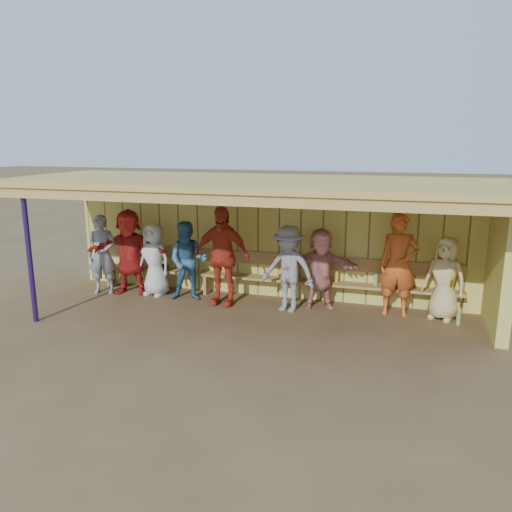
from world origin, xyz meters
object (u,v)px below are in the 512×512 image
at_px(player_b, 154,260).
at_px(player_extra, 129,252).
at_px(player_f, 320,269).
at_px(player_h, 445,278).
at_px(player_g, 398,265).
at_px(player_d, 222,256).
at_px(player_a, 102,254).
at_px(player_c, 188,261).
at_px(player_e, 288,269).
at_px(bench, 267,273).

relative_size(player_b, player_extra, 0.84).
bearing_deg(player_f, player_h, -16.98).
bearing_deg(player_extra, player_g, -8.92).
relative_size(player_d, player_extra, 1.09).
height_order(player_a, player_extra, player_extra).
distance_m(player_a, player_f, 4.55).
bearing_deg(player_a, player_b, -5.79).
distance_m(player_c, player_e, 2.09).
bearing_deg(player_h, player_extra, -153.86).
height_order(player_f, player_h, player_f).
distance_m(player_b, player_f, 3.44).
bearing_deg(player_a, player_c, -12.80).
relative_size(player_e, player_extra, 0.92).
relative_size(player_h, bench, 0.20).
xyz_separation_m(player_c, player_extra, (-1.35, 0.05, 0.09)).
bearing_deg(player_f, player_c, 167.86).
bearing_deg(player_c, player_f, -8.71).
distance_m(player_d, player_h, 4.14).
bearing_deg(bench, player_b, -168.35).
bearing_deg(player_d, player_a, -177.00).
relative_size(player_d, bench, 0.26).
distance_m(player_c, bench, 1.61).
xyz_separation_m(player_b, player_f, (3.44, 0.15, 0.02)).
bearing_deg(player_a, player_f, -11.32).
distance_m(player_b, player_h, 5.67).
bearing_deg(player_b, player_extra, -165.02).
bearing_deg(player_b, player_g, 12.18).
height_order(player_b, player_c, player_c).
bearing_deg(player_h, player_d, -151.18).
height_order(player_c, player_f, player_c).
bearing_deg(player_e, player_extra, -169.19).
bearing_deg(player_h, player_a, -152.80).
distance_m(player_c, player_f, 2.65).
height_order(player_c, player_e, player_e).
relative_size(player_e, player_h, 1.08).
height_order(player_h, bench, player_h).
xyz_separation_m(player_a, player_e, (3.99, -0.01, -0.02)).
distance_m(player_d, player_extra, 2.11).
distance_m(player_a, player_h, 6.78).
bearing_deg(bench, player_f, -15.70).
xyz_separation_m(player_d, player_extra, (-2.10, 0.12, -0.08)).
bearing_deg(player_f, player_a, 166.79).
relative_size(player_d, player_e, 1.19).
bearing_deg(bench, player_c, -159.01).
bearing_deg(player_g, player_c, -179.92).
xyz_separation_m(player_b, player_extra, (-0.55, -0.05, 0.14)).
xyz_separation_m(player_d, player_h, (4.12, 0.33, -0.22)).
bearing_deg(player_c, player_extra, 163.78).
relative_size(player_a, player_d, 0.86).
xyz_separation_m(player_g, player_h, (0.81, 0.00, -0.19)).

